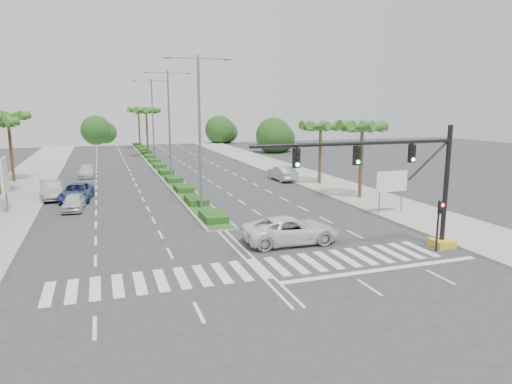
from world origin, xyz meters
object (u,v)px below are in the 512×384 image
at_px(car_parked_d, 87,171).
at_px(car_crossing, 291,230).
at_px(car_right, 282,173).
at_px(car_parked_b, 51,190).
at_px(car_parked_c, 77,192).
at_px(car_parked_a, 73,202).

height_order(car_parked_d, car_crossing, car_crossing).
height_order(car_parked_d, car_right, car_right).
bearing_deg(car_crossing, car_parked_b, 40.04).
bearing_deg(car_crossing, car_parked_c, 37.86).
bearing_deg(car_parked_b, car_crossing, -59.70).
bearing_deg(car_right, car_parked_d, -27.71).
bearing_deg(car_crossing, car_parked_d, 23.08).
xyz_separation_m(car_parked_b, car_right, (23.60, 2.93, -0.01)).
relative_size(car_parked_c, car_crossing, 0.91).
relative_size(car_parked_c, car_parked_d, 1.20).
bearing_deg(car_parked_a, car_crossing, -42.09).
bearing_deg(car_parked_c, car_parked_a, -85.24).
bearing_deg(car_right, car_crossing, 66.82).
height_order(car_parked_a, car_parked_b, car_parked_b).
bearing_deg(car_parked_c, car_parked_b, 152.32).
bearing_deg(car_parked_d, car_crossing, -67.38).
distance_m(car_parked_a, car_parked_b, 5.96).
height_order(car_parked_b, car_right, car_parked_b).
height_order(car_parked_b, car_parked_c, car_parked_b).
xyz_separation_m(car_parked_c, car_right, (21.38, 4.42, 0.07)).
height_order(car_parked_b, car_crossing, car_parked_b).
xyz_separation_m(car_parked_b, car_parked_c, (2.22, -1.48, -0.08)).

